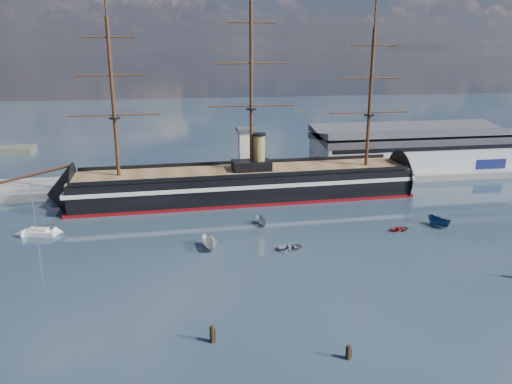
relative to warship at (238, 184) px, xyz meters
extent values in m
plane|color=#1C293B|center=(1.28, -20.00, -4.04)|extent=(600.00, 600.00, 0.00)
cube|color=slate|center=(11.28, 16.00, -4.04)|extent=(180.00, 18.00, 2.00)
cube|color=#B7BABC|center=(59.28, 20.00, 2.96)|extent=(62.00, 20.00, 10.00)
cube|color=#3F4247|center=(59.28, 20.00, 8.56)|extent=(63.00, 21.00, 2.00)
cube|color=silver|center=(4.28, 13.00, 4.96)|extent=(4.00, 4.00, 14.00)
cube|color=#3F4247|center=(4.28, 13.00, 12.46)|extent=(5.00, 5.00, 1.00)
cube|color=black|center=(1.73, 0.00, -0.04)|extent=(88.37, 18.16, 7.00)
cube|color=silver|center=(1.73, 0.00, 1.16)|extent=(90.37, 18.45, 1.00)
cube|color=maroon|center=(1.73, 0.00, -3.69)|extent=(90.37, 18.41, 0.90)
cone|color=black|center=(-44.77, 0.00, -0.34)|extent=(14.38, 16.02, 15.68)
cone|color=black|center=(48.23, 0.00, -0.34)|extent=(11.38, 15.95, 15.68)
cube|color=brown|center=(1.73, 0.00, 3.56)|extent=(88.33, 16.88, 0.40)
cube|color=black|center=(3.73, 0.00, 4.96)|extent=(10.14, 6.24, 2.50)
cylinder|color=olive|center=(5.73, 0.00, 8.46)|extent=(3.20, 3.20, 9.00)
cylinder|color=#381E0F|center=(-50.27, 0.00, 4.96)|extent=(17.76, 1.14, 4.43)
cylinder|color=#381E0F|center=(-30.27, 0.00, 22.76)|extent=(0.90, 0.90, 38.00)
cylinder|color=#381E0F|center=(3.73, 0.00, 24.76)|extent=(0.90, 0.90, 42.00)
cylinder|color=#381E0F|center=(35.73, 0.00, 21.76)|extent=(0.90, 0.90, 36.00)
cube|color=silver|center=(-45.94, -19.25, -3.54)|extent=(7.73, 4.19, 0.99)
cube|color=silver|center=(-45.94, -19.25, -2.75)|extent=(4.24, 2.64, 0.79)
cylinder|color=#B2B2B7|center=(-46.43, -19.25, 2.39)|extent=(0.16, 0.16, 10.89)
imported|color=beige|center=(-10.44, -33.29, -4.04)|extent=(7.79, 3.79, 2.99)
imported|color=gray|center=(5.47, -36.45, -4.04)|extent=(1.53, 3.36, 1.53)
imported|color=gray|center=(2.57, -21.37, -4.04)|extent=(5.92, 2.76, 2.28)
imported|color=maroon|center=(31.81, -30.34, -4.04)|extent=(1.30, 2.80, 1.27)
imported|color=navy|center=(41.72, -29.27, -4.04)|extent=(7.39, 4.90, 2.77)
cylinder|color=black|center=(-13.05, -66.34, -4.04)|extent=(0.64, 0.64, 3.23)
cylinder|color=black|center=(3.93, -73.27, -4.04)|extent=(0.64, 0.64, 2.69)
camera|label=1|loc=(-17.69, -126.37, 34.83)|focal=35.00mm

